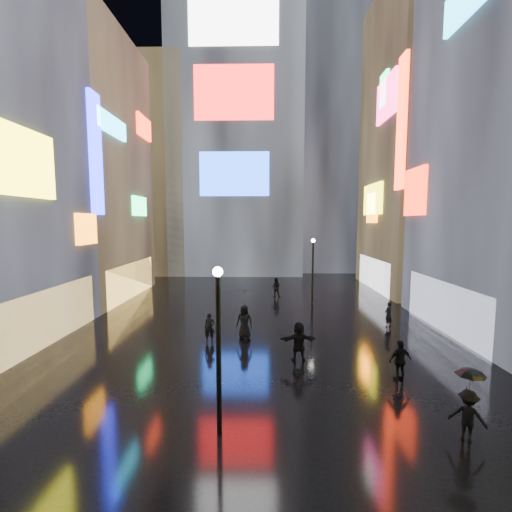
{
  "coord_description": "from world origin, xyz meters",
  "views": [
    {
      "loc": [
        0.31,
        -3.08,
        6.51
      ],
      "look_at": [
        0.0,
        12.0,
        5.0
      ],
      "focal_mm": 24.0,
      "sensor_mm": 36.0,
      "label": 1
    }
  ],
  "objects": [
    {
      "name": "pedestrian_6",
      "position": [
        -2.58,
        14.94,
        0.78
      ],
      "size": [
        0.62,
        0.46,
        1.57
      ],
      "primitive_type": "imported",
      "rotation": [
        0.0,
        0.0,
        0.16
      ],
      "color": "black",
      "rests_on": "ground"
    },
    {
      "name": "pedestrian_8",
      "position": [
        8.11,
        17.81,
        0.79
      ],
      "size": [
        0.68,
        0.62,
        1.57
      ],
      "primitive_type": "imported",
      "rotation": [
        0.0,
        0.0,
        3.69
      ],
      "color": "black",
      "rests_on": "ground"
    },
    {
      "name": "tower_main",
      "position": [
        -3.0,
        43.97,
        21.01
      ],
      "size": [
        16.0,
        14.2,
        42.0
      ],
      "color": "black",
      "rests_on": "ground"
    },
    {
      "name": "lamp_far",
      "position": [
        4.23,
        23.62,
        2.94
      ],
      "size": [
        0.3,
        0.3,
        5.2
      ],
      "color": "black",
      "rests_on": "ground"
    },
    {
      "name": "lamp_near",
      "position": [
        -1.02,
        6.84,
        2.94
      ],
      "size": [
        0.3,
        0.3,
        5.2
      ],
      "color": "black",
      "rests_on": "ground"
    },
    {
      "name": "pedestrian_3",
      "position": [
        5.95,
        10.55,
        0.85
      ],
      "size": [
        1.06,
        0.63,
        1.7
      ],
      "primitive_type": "imported",
      "rotation": [
        0.0,
        0.0,
        3.37
      ],
      "color": "black",
      "rests_on": "ground"
    },
    {
      "name": "tower_flank_left",
      "position": [
        -14.0,
        42.0,
        13.0
      ],
      "size": [
        10.0,
        10.0,
        26.0
      ],
      "primitive_type": "cube",
      "color": "black",
      "rests_on": "ground"
    },
    {
      "name": "pedestrian_5",
      "position": [
        1.99,
        12.44,
        0.94
      ],
      "size": [
        1.77,
        0.69,
        1.87
      ],
      "primitive_type": "imported",
      "rotation": [
        0.0,
        0.0,
        3.22
      ],
      "color": "black",
      "rests_on": "ground"
    },
    {
      "name": "pedestrian_2",
      "position": [
        6.4,
        6.66,
        0.78
      ],
      "size": [
        1.17,
        1.01,
        1.56
      ],
      "primitive_type": "imported",
      "rotation": [
        0.0,
        0.0,
        2.61
      ],
      "color": "black",
      "rests_on": "ground"
    },
    {
      "name": "pedestrian_7",
      "position": [
        1.45,
        26.29,
        0.83
      ],
      "size": [
        0.9,
        0.75,
        1.66
      ],
      "primitive_type": "imported",
      "rotation": [
        0.0,
        0.0,
        2.98
      ],
      "color": "black",
      "rests_on": "ground"
    },
    {
      "name": "pedestrian_4",
      "position": [
        -0.72,
        15.54,
        0.95
      ],
      "size": [
        1.03,
        0.79,
        1.9
      ],
      "primitive_type": "imported",
      "rotation": [
        0.0,
        0.0,
        -0.21
      ],
      "color": "black",
      "rests_on": "ground"
    },
    {
      "name": "umbrella_1",
      "position": [
        6.4,
        6.66,
        1.92
      ],
      "size": [
        1.13,
        1.13,
        0.7
      ],
      "primitive_type": "imported",
      "rotation": [
        0.0,
        0.0,
        5.52
      ],
      "color": "black",
      "rests_on": "pedestrian_2"
    },
    {
      "name": "umbrella_2",
      "position": [
        -0.72,
        15.54,
        2.36
      ],
      "size": [
        1.44,
        1.44,
        0.93
      ],
      "primitive_type": "imported",
      "rotation": [
        0.0,
        0.0,
        2.24
      ],
      "color": "black",
      "rests_on": "pedestrian_4"
    },
    {
      "name": "building_left_far",
      "position": [
        -15.98,
        26.0,
        10.98
      ],
      "size": [
        10.28,
        12.0,
        22.0
      ],
      "color": "black",
      "rests_on": "ground"
    },
    {
      "name": "tower_flank_right",
      "position": [
        9.0,
        46.0,
        17.0
      ],
      "size": [
        12.0,
        12.0,
        34.0
      ],
      "primitive_type": "cube",
      "color": "black",
      "rests_on": "ground"
    },
    {
      "name": "ground",
      "position": [
        0.0,
        20.0,
        0.0
      ],
      "size": [
        140.0,
        140.0,
        0.0
      ],
      "primitive_type": "plane",
      "color": "black",
      "rests_on": "ground"
    },
    {
      "name": "building_right_far",
      "position": [
        15.98,
        30.0,
        13.98
      ],
      "size": [
        10.28,
        12.0,
        28.0
      ],
      "color": "black",
      "rests_on": "ground"
    }
  ]
}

